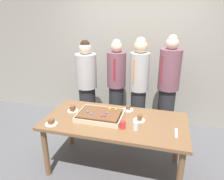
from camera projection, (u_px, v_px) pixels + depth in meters
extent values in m
plane|color=#5B5B60|center=(115.00, 167.00, 2.98)|extent=(12.00, 12.00, 0.00)
cube|color=#9E998E|center=(136.00, 43.00, 3.89)|extent=(8.00, 0.12, 3.00)
cube|color=brown|center=(115.00, 121.00, 2.72)|extent=(1.82, 0.89, 0.04)
cylinder|color=brown|center=(46.00, 152.00, 2.72)|extent=(0.07, 0.07, 0.71)
cylinder|color=brown|center=(180.00, 177.00, 2.32)|extent=(0.07, 0.07, 0.71)
cylinder|color=brown|center=(70.00, 124.00, 3.38)|extent=(0.07, 0.07, 0.71)
cylinder|color=brown|center=(178.00, 140.00, 2.98)|extent=(0.07, 0.07, 0.71)
cube|color=beige|center=(100.00, 117.00, 2.77)|extent=(0.59, 0.44, 0.01)
cube|color=beige|center=(95.00, 123.00, 2.56)|extent=(0.59, 0.01, 0.05)
cube|color=beige|center=(105.00, 108.00, 2.95)|extent=(0.59, 0.01, 0.05)
cube|color=beige|center=(80.00, 112.00, 2.83)|extent=(0.01, 0.44, 0.05)
cube|color=beige|center=(122.00, 118.00, 2.69)|extent=(0.01, 0.44, 0.05)
cube|color=brown|center=(100.00, 115.00, 2.75)|extent=(0.52, 0.37, 0.06)
sphere|color=purple|center=(102.00, 115.00, 2.65)|extent=(0.03, 0.03, 0.03)
sphere|color=yellow|center=(110.00, 109.00, 2.82)|extent=(0.03, 0.03, 0.03)
sphere|color=#2D84E0|center=(88.00, 112.00, 2.75)|extent=(0.03, 0.03, 0.03)
sphere|color=red|center=(105.00, 116.00, 2.64)|extent=(0.03, 0.03, 0.03)
sphere|color=#2D84E0|center=(92.00, 113.00, 2.71)|extent=(0.03, 0.03, 0.03)
sphere|color=#2D84E0|center=(106.00, 113.00, 2.72)|extent=(0.03, 0.03, 0.03)
sphere|color=yellow|center=(116.00, 110.00, 2.81)|extent=(0.03, 0.03, 0.03)
cylinder|color=white|center=(51.00, 124.00, 2.60)|extent=(0.15, 0.15, 0.01)
cube|color=brown|center=(51.00, 122.00, 2.60)|extent=(0.06, 0.06, 0.05)
cylinder|color=white|center=(128.00, 110.00, 2.97)|extent=(0.15, 0.15, 0.01)
cube|color=brown|center=(128.00, 108.00, 2.97)|extent=(0.06, 0.05, 0.05)
cylinder|color=white|center=(73.00, 111.00, 2.95)|extent=(0.15, 0.15, 0.01)
cube|color=brown|center=(73.00, 108.00, 2.93)|extent=(0.06, 0.07, 0.07)
cylinder|color=white|center=(139.00, 120.00, 2.69)|extent=(0.15, 0.15, 0.01)
cube|color=brown|center=(140.00, 117.00, 2.68)|extent=(0.06, 0.07, 0.07)
cylinder|color=red|center=(123.00, 125.00, 2.50)|extent=(0.07, 0.07, 0.10)
cylinder|color=white|center=(136.00, 126.00, 2.47)|extent=(0.07, 0.07, 0.10)
cube|color=silver|center=(176.00, 133.00, 2.41)|extent=(0.03, 0.20, 0.01)
cylinder|color=#28282D|center=(165.00, 114.00, 3.54)|extent=(0.27, 0.27, 0.89)
cylinder|color=#7A4C5B|center=(170.00, 70.00, 3.27)|extent=(0.34, 0.34, 0.64)
cube|color=maroon|center=(163.00, 69.00, 3.17)|extent=(0.04, 0.02, 0.41)
sphere|color=beige|center=(172.00, 43.00, 3.12)|extent=(0.19, 0.19, 0.19)
sphere|color=#B2A899|center=(173.00, 40.00, 3.10)|extent=(0.15, 0.15, 0.15)
cylinder|color=#28282D|center=(116.00, 108.00, 3.80)|extent=(0.26, 0.26, 0.84)
cylinder|color=#7A4C5B|center=(116.00, 70.00, 3.55)|extent=(0.32, 0.32, 0.59)
cube|color=maroon|center=(115.00, 70.00, 3.40)|extent=(0.04, 0.02, 0.38)
sphere|color=beige|center=(117.00, 47.00, 3.41)|extent=(0.19, 0.19, 0.19)
sphere|color=#B2A899|center=(117.00, 44.00, 3.39)|extent=(0.15, 0.15, 0.15)
cylinder|color=#28282D|center=(88.00, 109.00, 3.77)|extent=(0.28, 0.28, 0.83)
cylinder|color=#B2B2B7|center=(86.00, 71.00, 3.52)|extent=(0.35, 0.35, 0.57)
sphere|color=beige|center=(85.00, 48.00, 3.39)|extent=(0.20, 0.20, 0.20)
sphere|color=black|center=(85.00, 45.00, 3.37)|extent=(0.16, 0.16, 0.16)
cylinder|color=#28282D|center=(137.00, 114.00, 3.55)|extent=(0.24, 0.24, 0.87)
cylinder|color=#B2B2B7|center=(140.00, 72.00, 3.29)|extent=(0.30, 0.30, 0.60)
cube|color=orange|center=(135.00, 72.00, 3.17)|extent=(0.04, 0.02, 0.38)
sphere|color=beige|center=(141.00, 46.00, 3.15)|extent=(0.21, 0.21, 0.21)
sphere|color=#B2A899|center=(141.00, 43.00, 3.13)|extent=(0.16, 0.16, 0.16)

